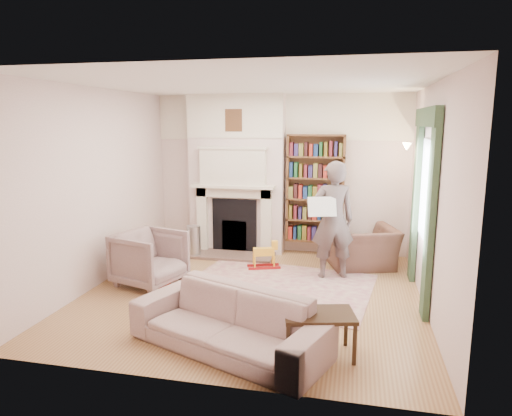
% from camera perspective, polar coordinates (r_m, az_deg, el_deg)
% --- Properties ---
extents(floor, '(4.50, 4.50, 0.00)m').
position_cam_1_polar(floor, '(6.38, -0.49, -10.61)').
color(floor, brown).
rests_on(floor, ground).
extents(ceiling, '(4.50, 4.50, 0.00)m').
position_cam_1_polar(ceiling, '(5.97, -0.53, 15.32)').
color(ceiling, white).
rests_on(ceiling, wall_back).
extents(wall_back, '(4.50, 0.00, 4.50)m').
position_cam_1_polar(wall_back, '(8.21, 3.00, 4.24)').
color(wall_back, silver).
rests_on(wall_back, floor).
extents(wall_front, '(4.50, 0.00, 4.50)m').
position_cam_1_polar(wall_front, '(3.90, -7.91, -3.03)').
color(wall_front, silver).
rests_on(wall_front, floor).
extents(wall_left, '(0.00, 4.50, 4.50)m').
position_cam_1_polar(wall_left, '(6.87, -19.14, 2.42)').
color(wall_left, silver).
rests_on(wall_left, floor).
extents(wall_right, '(0.00, 4.50, 4.50)m').
position_cam_1_polar(wall_right, '(5.94, 21.16, 1.07)').
color(wall_right, silver).
rests_on(wall_right, floor).
extents(fireplace, '(1.70, 0.58, 2.80)m').
position_cam_1_polar(fireplace, '(8.17, -2.44, 4.12)').
color(fireplace, silver).
rests_on(fireplace, floor).
extents(bookcase, '(1.00, 0.24, 1.85)m').
position_cam_1_polar(bookcase, '(8.03, 7.42, 2.40)').
color(bookcase, brown).
rests_on(bookcase, floor).
extents(window, '(0.02, 0.90, 1.30)m').
position_cam_1_polar(window, '(6.32, 20.52, 2.12)').
color(window, silver).
rests_on(window, wall_right).
extents(curtain_left, '(0.07, 0.32, 2.40)m').
position_cam_1_polar(curtain_left, '(5.68, 20.97, -1.39)').
color(curtain_left, '#30492F').
rests_on(curtain_left, floor).
extents(curtain_right, '(0.07, 0.32, 2.40)m').
position_cam_1_polar(curtain_right, '(7.04, 19.33, 0.94)').
color(curtain_right, '#30492F').
rests_on(curtain_right, floor).
extents(pelmet, '(0.09, 1.70, 0.24)m').
position_cam_1_polar(pelmet, '(6.26, 20.67, 10.58)').
color(pelmet, '#30492F').
rests_on(pelmet, wall_right).
extents(wall_sconce, '(0.20, 0.24, 0.24)m').
position_cam_1_polar(wall_sconce, '(7.34, 17.98, 6.90)').
color(wall_sconce, gold).
rests_on(wall_sconce, wall_right).
extents(rug, '(2.86, 2.36, 0.01)m').
position_cam_1_polar(rug, '(6.62, 2.60, -9.78)').
color(rug, beige).
rests_on(rug, floor).
extents(armchair_reading, '(1.25, 1.17, 0.66)m').
position_cam_1_polar(armchair_reading, '(7.57, 13.10, -4.81)').
color(armchair_reading, '#4A2F27').
rests_on(armchair_reading, floor).
extents(armchair_left, '(1.06, 1.05, 0.78)m').
position_cam_1_polar(armchair_left, '(6.78, -13.13, -6.13)').
color(armchair_left, '#A09284').
rests_on(armchair_left, floor).
extents(sofa, '(2.24, 1.53, 0.61)m').
position_cam_1_polar(sofa, '(4.83, -3.46, -13.96)').
color(sofa, '#B1A392').
rests_on(sofa, floor).
extents(man_reading, '(0.74, 0.59, 1.77)m').
position_cam_1_polar(man_reading, '(6.86, 9.58, -1.52)').
color(man_reading, '#564845').
rests_on(man_reading, floor).
extents(newspaper, '(0.43, 0.23, 0.28)m').
position_cam_1_polar(newspaper, '(6.63, 8.26, 0.16)').
color(newspaper, silver).
rests_on(newspaper, man_reading).
extents(coffee_table, '(0.78, 0.60, 0.45)m').
position_cam_1_polar(coffee_table, '(4.79, 7.82, -15.33)').
color(coffee_table, '#352212').
rests_on(coffee_table, floor).
extents(paraffin_heater, '(0.31, 0.31, 0.55)m').
position_cam_1_polar(paraffin_heater, '(8.04, -7.78, -4.15)').
color(paraffin_heater, '#A5A7AC').
rests_on(paraffin_heater, floor).
extents(rocking_horse, '(0.56, 0.37, 0.46)m').
position_cam_1_polar(rocking_horse, '(7.34, 0.98, -5.87)').
color(rocking_horse, yellow).
rests_on(rocking_horse, rug).
extents(board_game, '(0.46, 0.46, 0.03)m').
position_cam_1_polar(board_game, '(6.57, -7.30, -9.80)').
color(board_game, gold).
rests_on(board_game, rug).
extents(game_box_lid, '(0.29, 0.21, 0.05)m').
position_cam_1_polar(game_box_lid, '(6.60, -10.61, -9.72)').
color(game_box_lid, red).
rests_on(game_box_lid, rug).
extents(comic_annuals, '(0.40, 0.40, 0.02)m').
position_cam_1_polar(comic_annuals, '(5.93, 2.29, -12.11)').
color(comic_annuals, red).
rests_on(comic_annuals, rug).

